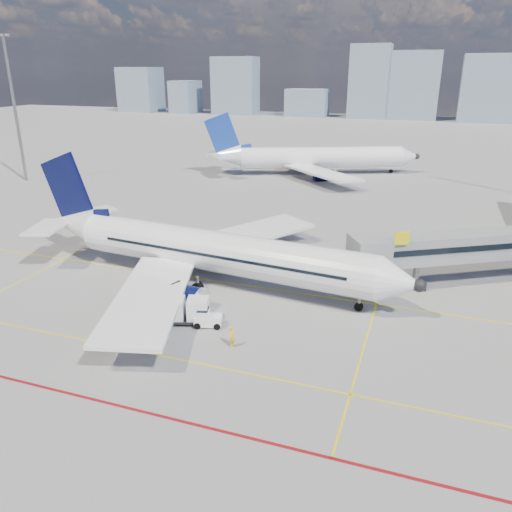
{
  "coord_description": "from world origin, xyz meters",
  "views": [
    {
      "loc": [
        17.29,
        -33.55,
        19.78
      ],
      "look_at": [
        3.26,
        6.0,
        4.0
      ],
      "focal_mm": 35.0,
      "sensor_mm": 36.0,
      "label": 1
    }
  ],
  "objects": [
    {
      "name": "ground",
      "position": [
        0.0,
        0.0,
        0.0
      ],
      "size": [
        420.0,
        420.0,
        0.0
      ],
      "primitive_type": "plane",
      "color": "gray",
      "rests_on": "ground"
    },
    {
      "name": "second_aircraft",
      "position": [
        -5.46,
        63.85,
        3.22
      ],
      "size": [
        40.79,
        34.46,
        12.52
      ],
      "rotation": [
        0.0,
        0.0,
        0.4
      ],
      "color": "white",
      "rests_on": "ground"
    },
    {
      "name": "apron_markings",
      "position": [
        -0.58,
        -3.91,
        0.01
      ],
      "size": [
        90.0,
        35.12,
        0.01
      ],
      "color": "yellow",
      "rests_on": "ground"
    },
    {
      "name": "baggage_tug",
      "position": [
        1.37,
        -0.72,
        0.74
      ],
      "size": [
        2.46,
        1.87,
        1.54
      ],
      "rotation": [
        0.0,
        0.0,
        0.27
      ],
      "color": "white",
      "rests_on": "ground"
    },
    {
      "name": "jet_bridge",
      "position": [
        23.51,
        16.91,
        3.74
      ],
      "size": [
        23.55,
        15.78,
        6.3
      ],
      "color": "gray",
      "rests_on": "ground"
    },
    {
      "name": "floodlight_mast_nw",
      "position": [
        -55.0,
        40.0,
        13.59
      ],
      "size": [
        3.2,
        0.61,
        25.45
      ],
      "color": "slate",
      "rests_on": "ground"
    },
    {
      "name": "belt_loader",
      "position": [
        -5.89,
        2.83,
        0.63
      ],
      "size": [
        5.98,
        3.33,
        2.44
      ],
      "rotation": [
        0.0,
        0.0,
        -0.37
      ],
      "color": "black",
      "rests_on": "ground"
    },
    {
      "name": "cargo_dolly",
      "position": [
        -0.46,
        -0.75,
        1.2
      ],
      "size": [
        4.34,
        2.94,
        2.18
      ],
      "rotation": [
        0.0,
        0.0,
        0.32
      ],
      "color": "black",
      "rests_on": "ground"
    },
    {
      "name": "main_aircraft",
      "position": [
        -2.74,
        7.76,
        3.22
      ],
      "size": [
        40.88,
        35.57,
        11.95
      ],
      "rotation": [
        0.0,
        0.0,
        -0.1
      ],
      "color": "white",
      "rests_on": "ground"
    },
    {
      "name": "distant_skyline",
      "position": [
        5.79,
        190.0,
        11.23
      ],
      "size": [
        251.9,
        15.73,
        29.42
      ],
      "color": "gray",
      "rests_on": "ground"
    },
    {
      "name": "ramp_worker",
      "position": [
        4.58,
        -3.03,
        0.84
      ],
      "size": [
        0.41,
        0.62,
        1.69
      ],
      "primitive_type": "imported",
      "rotation": [
        0.0,
        0.0,
        1.56
      ],
      "color": "yellow",
      "rests_on": "ground"
    }
  ]
}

